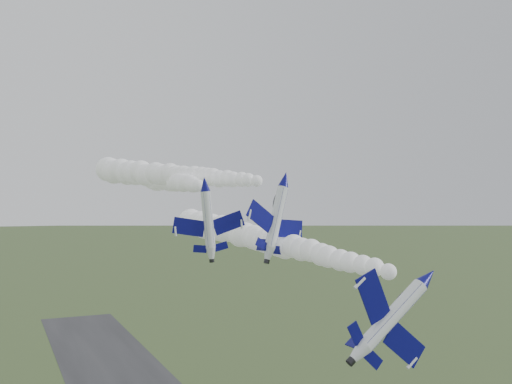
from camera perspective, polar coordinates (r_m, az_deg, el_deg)
jet_lead at (r=59.27m, az=16.86°, el=-8.18°), size 6.76×13.10×8.67m
smoke_trail_jet_lead at (r=92.92m, az=-0.05°, el=-4.58°), size 8.10×74.36×5.35m
jet_pair_left at (r=76.53m, az=-5.13°, el=0.83°), size 9.75×11.56×2.90m
smoke_trail_jet_pair_left at (r=108.85m, az=-8.53°, el=1.05°), size 14.50×59.78×4.66m
jet_pair_right at (r=82.38m, az=2.94°, el=1.28°), size 11.00×13.31×4.36m
smoke_trail_jet_pair_right at (r=105.38m, az=-8.71°, el=1.70°), size 22.14×51.38×5.20m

